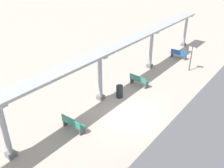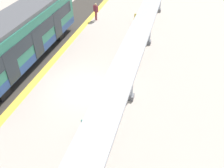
% 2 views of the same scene
% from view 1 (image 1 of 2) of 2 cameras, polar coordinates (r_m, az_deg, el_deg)
% --- Properties ---
extents(ground_plane, '(176.00, 176.00, 0.00)m').
position_cam_1_polar(ground_plane, '(15.89, 5.18, -7.29)').
color(ground_plane, '#B1A296').
extents(tactile_edge_strip, '(0.52, 35.54, 0.01)m').
position_cam_1_polar(tactile_edge_strip, '(14.82, 15.71, -11.47)').
color(tactile_edge_strip, gold).
rests_on(tactile_edge_strip, ground).
extents(trackbed, '(3.20, 47.54, 0.01)m').
position_cam_1_polar(trackbed, '(14.48, 22.59, -13.95)').
color(trackbed, '#38332D').
rests_on(trackbed, ground).
extents(train_near_carriage, '(2.65, 12.09, 3.48)m').
position_cam_1_polar(train_near_carriage, '(11.94, 21.50, -12.43)').
color(train_near_carriage, '#266B58').
rests_on(train_near_carriage, ground).
extents(canopy_pillar_nearest, '(1.10, 0.44, 3.32)m').
position_cam_1_polar(canopy_pillar_nearest, '(27.98, 16.40, 11.64)').
color(canopy_pillar_nearest, slate).
rests_on(canopy_pillar_nearest, ground).
extents(canopy_pillar_second, '(1.10, 0.44, 3.32)m').
position_cam_1_polar(canopy_pillar_second, '(21.79, 8.89, 7.79)').
color(canopy_pillar_second, slate).
rests_on(canopy_pillar_second, ground).
extents(canopy_pillar_third, '(1.10, 0.44, 3.32)m').
position_cam_1_polar(canopy_pillar_third, '(16.70, -2.72, 1.48)').
color(canopy_pillar_third, slate).
rests_on(canopy_pillar_third, ground).
extents(canopy_pillar_fourth, '(1.10, 0.44, 3.32)m').
position_cam_1_polar(canopy_pillar_fourth, '(13.06, -23.29, -9.69)').
color(canopy_pillar_fourth, slate).
rests_on(canopy_pillar_fourth, ground).
extents(canopy_beam, '(1.20, 28.85, 0.16)m').
position_cam_1_polar(canopy_beam, '(15.89, -3.22, 6.79)').
color(canopy_beam, '#A8AAB2').
rests_on(canopy_beam, canopy_pillar_nearest).
extents(bench_near_end, '(1.52, 0.51, 0.86)m').
position_cam_1_polar(bench_near_end, '(19.10, 6.11, 0.81)').
color(bench_near_end, '#357B6C').
rests_on(bench_near_end, ground).
extents(bench_mid_platform, '(1.51, 0.46, 0.86)m').
position_cam_1_polar(bench_mid_platform, '(14.65, -8.97, -8.94)').
color(bench_mid_platform, '#2F816B').
rests_on(bench_mid_platform, ground).
extents(bench_far_end, '(1.52, 0.52, 0.86)m').
position_cam_1_polar(bench_far_end, '(24.76, 14.96, 6.63)').
color(bench_far_end, '#2358A9').
rests_on(bench_far_end, ground).
extents(trash_bin, '(0.48, 0.48, 0.91)m').
position_cam_1_polar(trash_bin, '(17.52, 1.72, -1.71)').
color(trash_bin, '#1F272C').
rests_on(trash_bin, ground).
extents(platform_info_sign, '(0.56, 0.10, 2.20)m').
position_cam_1_polar(platform_info_sign, '(22.10, 17.63, 6.07)').
color(platform_info_sign, '#4C4C51').
rests_on(platform_info_sign, ground).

